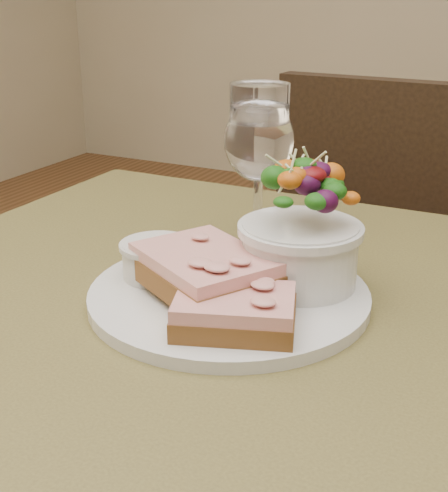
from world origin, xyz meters
The scene contains 9 objects.
cafe_table centered at (0.00, 0.00, 0.65)m, with size 0.80×0.80×0.75m.
chair_far centered at (0.05, 0.73, 0.29)m, with size 0.44×0.44×0.90m.
dinner_plate centered at (-0.01, 0.04, 0.76)m, with size 0.27×0.27×0.01m, color silver.
sandwich_front centered at (0.03, -0.03, 0.78)m, with size 0.12×0.10×0.03m.
sandwich_back centered at (-0.03, 0.02, 0.79)m, with size 0.16×0.15×0.03m.
ramekin centered at (-0.09, 0.03, 0.78)m, with size 0.07×0.07×0.04m.
salad_bowl centered at (0.04, 0.08, 0.82)m, with size 0.11×0.11×0.13m.
garnish centered at (-0.09, 0.11, 0.77)m, with size 0.05×0.04×0.02m.
wine_glass centered at (-0.04, 0.17, 0.87)m, with size 0.08×0.08×0.18m.
Camera 1 is at (0.25, -0.50, 1.04)m, focal length 50.00 mm.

